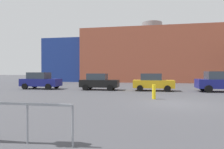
% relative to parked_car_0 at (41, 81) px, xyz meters
% --- Properties ---
extents(ground_plane, '(200.00, 200.00, 0.00)m').
position_rel_parked_car_0_xyz_m(ground_plane, '(12.89, -7.57, -0.88)').
color(ground_plane, '#47474C').
extents(building_backdrop, '(41.15, 13.24, 11.63)m').
position_rel_parked_car_0_xyz_m(building_backdrop, '(12.11, 20.66, 3.74)').
color(building_backdrop, '#B2563D').
rests_on(building_backdrop, ground_plane).
extents(parked_car_0, '(4.10, 2.01, 1.78)m').
position_rel_parked_car_0_xyz_m(parked_car_0, '(0.00, 0.00, 0.00)').
color(parked_car_0, navy).
rests_on(parked_car_0, ground_plane).
extents(parked_car_1, '(3.85, 1.89, 1.67)m').
position_rel_parked_car_0_xyz_m(parked_car_1, '(6.47, 0.00, -0.06)').
color(parked_car_1, black).
rests_on(parked_car_1, ground_plane).
extents(parked_car_2, '(3.86, 1.90, 1.67)m').
position_rel_parked_car_0_xyz_m(parked_car_2, '(11.81, 0.00, -0.05)').
color(parked_car_2, gold).
rests_on(parked_car_2, ground_plane).
extents(parked_car_3, '(4.32, 2.12, 1.87)m').
position_rel_parked_car_0_xyz_m(parked_car_3, '(17.90, 0.00, 0.05)').
color(parked_car_3, navy).
rests_on(parked_car_3, ground_plane).
extents(bollard_yellow_0, '(0.24, 0.24, 0.98)m').
position_rel_parked_car_0_xyz_m(bollard_yellow_0, '(11.75, -5.94, -0.40)').
color(bollard_yellow_0, yellow).
rests_on(bollard_yellow_0, ground_plane).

